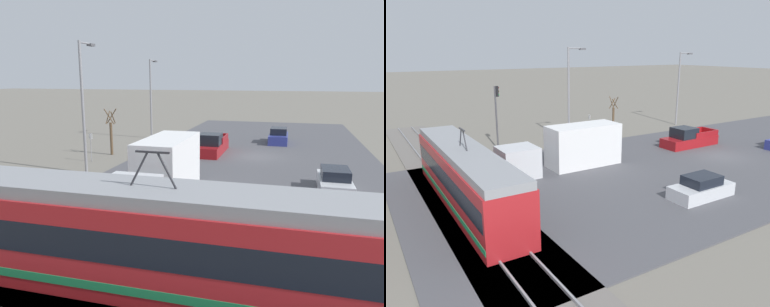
{
  "view_description": "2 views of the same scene",
  "coord_description": "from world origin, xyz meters",
  "views": [
    {
      "loc": [
        -2.97,
        32.03,
        6.84
      ],
      "look_at": [
        3.12,
        9.46,
        2.04
      ],
      "focal_mm": 35.0,
      "sensor_mm": 36.0,
      "label": 1
    },
    {
      "loc": [
        -20.19,
        26.96,
        8.96
      ],
      "look_at": [
        2.19,
        13.15,
        1.69
      ],
      "focal_mm": 35.0,
      "sensor_mm": 36.0,
      "label": 2
    }
  ],
  "objects": [
    {
      "name": "road_surface",
      "position": [
        0.0,
        0.0,
        0.04
      ],
      "size": [
        20.03,
        51.55,
        0.08
      ],
      "color": "#4C4C51",
      "rests_on": "ground"
    },
    {
      "name": "street_lamp_mid_block",
      "position": [
        12.5,
        -7.74,
        5.01
      ],
      "size": [
        0.36,
        1.95,
        8.75
      ],
      "color": "gray",
      "rests_on": "ground"
    },
    {
      "name": "sedan_car_0",
      "position": [
        -5.6,
        8.92,
        0.67
      ],
      "size": [
        1.83,
        4.22,
        1.42
      ],
      "rotation": [
        0.0,
        0.0,
        3.14
      ],
      "color": "silver",
      "rests_on": "ground"
    },
    {
      "name": "pickup_truck",
      "position": [
        3.95,
        -0.41,
        0.78
      ],
      "size": [
        2.07,
        5.84,
        1.86
      ],
      "color": "maroon",
      "rests_on": "ground"
    },
    {
      "name": "light_rail_tram",
      "position": [
        1.08,
        21.63,
        1.74
      ],
      "size": [
        14.7,
        2.58,
        4.56
      ],
      "color": "#B21E23",
      "rests_on": "ground"
    },
    {
      "name": "traffic_light_pole",
      "position": [
        12.51,
        15.49,
        3.76
      ],
      "size": [
        0.28,
        0.47,
        5.87
      ],
      "color": "#47474C",
      "rests_on": "ground"
    },
    {
      "name": "street_lamp_near_crossing",
      "position": [
        11.3,
        8.41,
        5.28
      ],
      "size": [
        0.36,
        1.95,
        9.27
      ],
      "color": "gray",
      "rests_on": "ground"
    },
    {
      "name": "box_truck",
      "position": [
        4.06,
        12.86,
        1.58
      ],
      "size": [
        2.49,
        9.84,
        3.26
      ],
      "color": "silver",
      "rests_on": "ground"
    },
    {
      "name": "ground_plane",
      "position": [
        0.0,
        0.0,
        0.0
      ],
      "size": [
        320.0,
        320.0,
        0.0
      ],
      "primitive_type": "plane",
      "color": "slate"
    },
    {
      "name": "no_parking_sign",
      "position": [
        12.85,
        5.17,
        1.42
      ],
      "size": [
        0.32,
        0.08,
        2.33
      ],
      "color": "gray",
      "rests_on": "ground"
    },
    {
      "name": "street_tree",
      "position": [
        12.53,
        2.18,
        1.87
      ],
      "size": [
        0.98,
        0.82,
        4.12
      ],
      "color": "brown",
      "rests_on": "ground"
    },
    {
      "name": "rail_bed",
      "position": [
        0.0,
        21.63,
        0.05
      ],
      "size": [
        55.81,
        4.4,
        0.22
      ],
      "color": "slate",
      "rests_on": "ground"
    }
  ]
}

